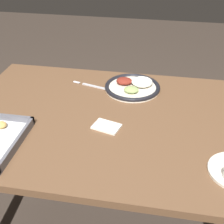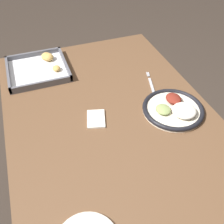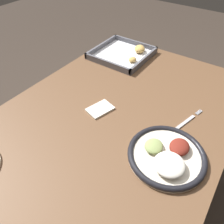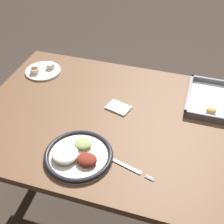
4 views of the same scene
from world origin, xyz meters
TOP-DOWN VIEW (x-y plane):
  - ground_plane at (0.00, 0.00)m, footprint 8.00×8.00m
  - dining_table at (0.00, 0.00)m, footprint 1.24×0.86m
  - dinner_plate at (-0.08, -0.26)m, footprint 0.26×0.26m
  - fork at (0.11, -0.25)m, footprint 0.21×0.07m
  - saucer_plate at (-0.48, 0.24)m, footprint 0.19×0.19m
  - baking_tray at (0.44, 0.23)m, footprint 0.30×0.30m
  - napkin at (-0.01, 0.07)m, footprint 0.12×0.10m

SIDE VIEW (x-z plane):
  - ground_plane at x=0.00m, z-range 0.00..0.00m
  - dining_table at x=0.00m, z-range 0.27..1.04m
  - fork at x=0.11m, z-range 0.77..0.77m
  - napkin at x=-0.01m, z-range 0.77..0.78m
  - saucer_plate at x=-0.48m, z-range 0.76..0.80m
  - baking_tray at x=0.44m, z-range 0.76..0.80m
  - dinner_plate at x=-0.08m, z-range 0.76..0.81m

